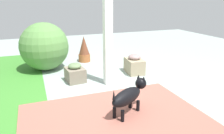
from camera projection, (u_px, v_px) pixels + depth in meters
The scene contains 8 objects.
ground_plane at pixel (108, 92), 3.63m from camera, with size 12.00×12.00×0.00m, color #94A59E.
brick_path at pixel (117, 121), 2.75m from camera, with size 1.80×2.40×0.02m, color #9C5B4D.
porch_pillar at pixel (108, 19), 3.63m from camera, with size 0.14×0.14×2.37m, color white.
stone_planter_nearest at pixel (134, 65), 4.51m from camera, with size 0.51×0.37×0.41m.
stone_planter_mid at pixel (75, 73), 4.05m from camera, with size 0.42×0.37×0.36m.
round_shrub at pixel (44, 47), 4.63m from camera, with size 1.05×1.05×1.05m, color #568644.
terracotta_pot_spiky at pixel (84, 50), 5.29m from camera, with size 0.29×0.29×0.64m.
dog at pixel (129, 95), 2.86m from camera, with size 0.47×0.67×0.49m.
Camera 1 is at (-3.13, 1.12, 1.52)m, focal length 34.09 mm.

